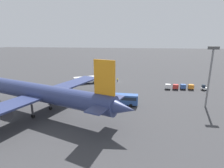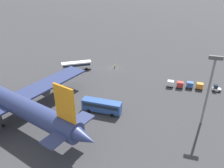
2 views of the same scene
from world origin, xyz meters
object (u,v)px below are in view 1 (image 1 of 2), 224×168
airplane (36,92)px  cargo_cart_red (176,87)px  baggage_tug (204,88)px  worker_person (117,80)px  shuttle_bus_far (120,99)px  shuttle_bus_near (86,79)px  cargo_cart_blue (183,86)px  cargo_cart_orange (191,87)px  cargo_cart_white (168,86)px

airplane → cargo_cart_red: airplane is taller
baggage_tug → worker_person: (34.65, -8.19, -0.07)m
shuttle_bus_far → worker_person: bearing=-80.1°
shuttle_bus_near → cargo_cart_blue: shuttle_bus_near is taller
cargo_cart_blue → cargo_cart_orange: bearing=-179.6°
cargo_cart_orange → baggage_tug: bearing=-177.8°
airplane → shuttle_bus_near: airplane is taller
worker_person → cargo_cart_orange: (-29.80, 8.37, 0.32)m
airplane → cargo_cart_blue: bearing=-128.4°
worker_person → cargo_cart_white: cargo_cart_white is taller
baggage_tug → cargo_cart_red: baggage_tug is taller
baggage_tug → shuttle_bus_far: bearing=34.0°
airplane → cargo_cart_white: (-37.68, -28.54, -4.53)m
airplane → cargo_cart_blue: 52.72m
shuttle_bus_near → cargo_cart_blue: size_ratio=5.12×
airplane → worker_person: airplane is taller
shuttle_bus_far → worker_person: 29.04m
cargo_cart_orange → cargo_cart_blue: size_ratio=1.00×
shuttle_bus_far → worker_person: size_ratio=5.95×
shuttle_bus_near → cargo_cart_red: size_ratio=5.12×
airplane → shuttle_bus_near: 32.93m
worker_person → airplane: bearing=66.2°
shuttle_bus_far → cargo_cart_red: size_ratio=5.02×
airplane → cargo_cart_orange: 55.18m
shuttle_bus_near → worker_person: shuttle_bus_near is taller
shuttle_bus_far → cargo_cart_orange: bearing=-140.4°
shuttle_bus_near → baggage_tug: 47.99m
baggage_tug → cargo_cart_white: 13.69m
airplane → worker_person: bearing=-96.3°
worker_person → cargo_cart_red: bearing=159.1°
airplane → cargo_cart_white: airplane is taller
shuttle_bus_near → cargo_cart_orange: 43.16m
airplane → cargo_cart_white: bearing=-125.3°
baggage_tug → cargo_cart_red: 10.76m
shuttle_bus_near → cargo_cart_blue: 40.24m
shuttle_bus_far → baggage_tug: bearing=-144.9°
cargo_cart_red → cargo_cart_white: same height
airplane → worker_person: 41.56m
cargo_cart_white → cargo_cart_blue: bearing=-172.0°
shuttle_bus_near → cargo_cart_white: shuttle_bus_near is taller
shuttle_bus_far → cargo_cart_red: 27.51m
shuttle_bus_far → cargo_cart_red: bearing=-133.9°
worker_person → cargo_cart_blue: size_ratio=0.84×
shuttle_bus_far → worker_person: (4.56, -28.66, -1.14)m
airplane → worker_person: size_ratio=30.96×
cargo_cart_red → shuttle_bus_near: bearing=-6.0°
worker_person → cargo_cart_white: bearing=156.3°
baggage_tug → worker_person: size_ratio=1.38×
baggage_tug → cargo_cart_white: size_ratio=1.17×
airplane → cargo_cart_blue: size_ratio=26.15×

